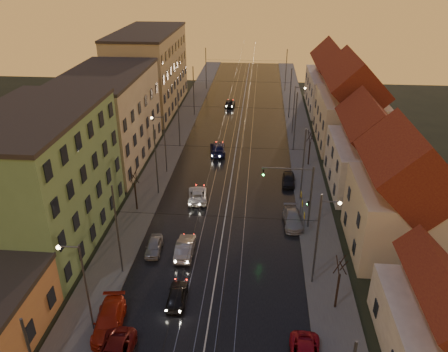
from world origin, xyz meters
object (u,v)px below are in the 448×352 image
(driving_car_1, at_px, (185,247))
(parked_left_3, at_px, (154,246))
(driving_car_2, at_px, (197,195))
(driving_car_4, at_px, (230,103))
(street_lamp_2, at_px, (162,139))
(traffic_light_mast, at_px, (302,189))
(street_lamp_1, at_px, (322,231))
(street_lamp_3, at_px, (296,105))
(parked_right_1, at_px, (293,219))
(parked_right_2, at_px, (289,180))
(driving_car_0, at_px, (177,295))
(street_lamp_0, at_px, (81,280))
(driving_car_3, at_px, (218,148))
(parked_left_2, at_px, (109,321))

(driving_car_1, distance_m, parked_left_3, 3.15)
(driving_car_2, distance_m, driving_car_4, 37.06)
(street_lamp_2, xyz_separation_m, traffic_light_mast, (17.10, -12.00, -0.29))
(traffic_light_mast, bearing_deg, street_lamp_2, 144.93)
(street_lamp_1, xyz_separation_m, traffic_light_mast, (-1.11, 8.00, -0.29))
(street_lamp_2, relative_size, street_lamp_3, 1.00)
(driving_car_1, height_order, driving_car_4, driving_car_1)
(driving_car_1, xyz_separation_m, parked_right_1, (10.69, 6.25, -0.06))
(street_lamp_3, bearing_deg, parked_right_2, -95.48)
(driving_car_1, height_order, parked_right_1, driving_car_1)
(parked_left_3, xyz_separation_m, parked_right_1, (13.83, 6.09, 0.07))
(driving_car_0, height_order, parked_left_3, driving_car_0)
(street_lamp_0, distance_m, driving_car_0, 8.37)
(traffic_light_mast, bearing_deg, driving_car_0, -131.51)
(driving_car_0, bearing_deg, street_lamp_2, -77.47)
(street_lamp_0, bearing_deg, driving_car_3, 79.50)
(street_lamp_2, bearing_deg, driving_car_0, -75.67)
(driving_car_4, relative_size, parked_left_2, 0.84)
(driving_car_4, distance_m, parked_right_2, 33.58)
(street_lamp_0, distance_m, parked_right_2, 31.04)
(street_lamp_2, distance_m, driving_car_3, 10.43)
(street_lamp_2, height_order, traffic_light_mast, street_lamp_2)
(street_lamp_2, height_order, driving_car_1, street_lamp_2)
(parked_left_3, bearing_deg, street_lamp_3, 61.42)
(street_lamp_2, bearing_deg, street_lamp_3, 41.31)
(street_lamp_2, height_order, parked_right_1, street_lamp_2)
(street_lamp_2, height_order, street_lamp_3, same)
(parked_left_3, bearing_deg, driving_car_2, 71.34)
(driving_car_1, bearing_deg, street_lamp_2, -72.58)
(driving_car_3, xyz_separation_m, parked_right_1, (9.99, -18.53, -0.08))
(driving_car_2, distance_m, driving_car_3, 14.08)
(street_lamp_0, bearing_deg, driving_car_2, 75.38)
(street_lamp_0, xyz_separation_m, parked_right_2, (16.48, 25.96, -4.22))
(parked_right_1, bearing_deg, traffic_light_mast, -43.36)
(driving_car_0, distance_m, parked_right_1, 16.43)
(street_lamp_0, xyz_separation_m, parked_left_3, (2.66, 10.43, -4.27))
(street_lamp_3, height_order, traffic_light_mast, street_lamp_3)
(driving_car_4, xyz_separation_m, parked_right_1, (9.89, -41.54, -0.05))
(driving_car_3, bearing_deg, street_lamp_0, 72.29)
(driving_car_0, bearing_deg, parked_right_2, -116.56)
(street_lamp_3, distance_m, parked_right_2, 18.61)
(street_lamp_0, relative_size, street_lamp_1, 1.00)
(street_lamp_1, height_order, traffic_light_mast, street_lamp_1)
(street_lamp_1, height_order, street_lamp_2, same)
(street_lamp_1, xyz_separation_m, parked_right_1, (-1.72, 8.52, -4.20))
(driving_car_1, height_order, parked_left_3, driving_car_1)
(traffic_light_mast, height_order, parked_right_2, traffic_light_mast)
(driving_car_4, bearing_deg, street_lamp_2, 80.66)
(traffic_light_mast, xyz_separation_m, driving_car_0, (-10.89, -12.30, -3.94))
(street_lamp_2, distance_m, driving_car_4, 31.04)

